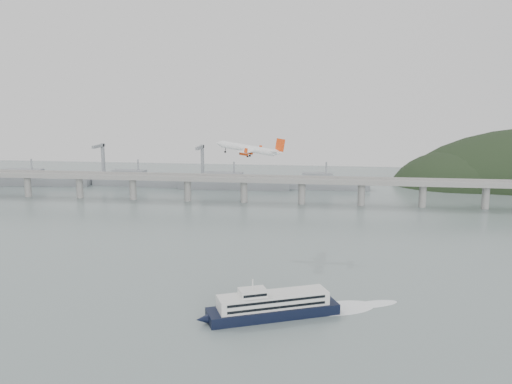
# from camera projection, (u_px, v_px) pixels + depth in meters

# --- Properties ---
(ground) EXTENTS (900.00, 900.00, 0.00)m
(ground) POSITION_uv_depth(u_px,v_px,m) (241.00, 282.00, 270.95)
(ground) COLOR slate
(ground) RESTS_ON ground
(bridge) EXTENTS (800.00, 22.00, 23.90)m
(bridge) POSITION_uv_depth(u_px,v_px,m) (277.00, 183.00, 462.91)
(bridge) COLOR gray
(bridge) RESTS_ON ground
(distant_fleet) EXTENTS (453.00, 60.90, 40.00)m
(distant_fleet) POSITION_uv_depth(u_px,v_px,m) (132.00, 180.00, 548.59)
(distant_fleet) COLOR slate
(distant_fleet) RESTS_ON ground
(ferry) EXTENTS (86.87, 44.92, 17.41)m
(ferry) POSITION_uv_depth(u_px,v_px,m) (273.00, 306.00, 228.91)
(ferry) COLOR black
(ferry) RESTS_ON ground
(airliner) EXTENTS (43.05, 39.14, 11.80)m
(airliner) POSITION_uv_depth(u_px,v_px,m) (250.00, 149.00, 321.58)
(airliner) COLOR white
(airliner) RESTS_ON ground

